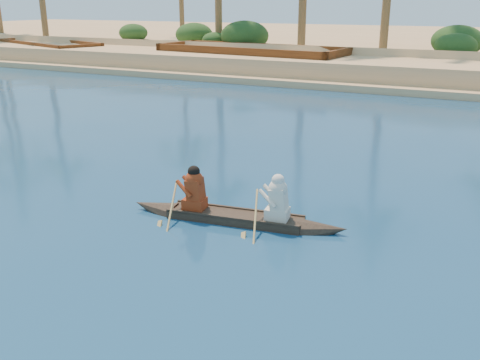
% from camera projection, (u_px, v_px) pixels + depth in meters
% --- Properties ---
extents(ground, '(160.00, 160.00, 0.00)m').
position_uv_depth(ground, '(199.00, 358.00, 6.99)').
color(ground, navy).
rests_on(ground, ground).
extents(sandy_embankment, '(150.00, 51.00, 1.50)m').
position_uv_depth(sandy_embankment, '(471.00, 49.00, 46.68)').
color(sandy_embankment, tan).
rests_on(sandy_embankment, ground).
extents(shrub_cluster, '(100.00, 6.00, 2.40)m').
position_uv_depth(shrub_cluster, '(454.00, 56.00, 33.39)').
color(shrub_cluster, '#1B3714').
rests_on(shrub_cluster, ground).
extents(canoe, '(4.79, 1.27, 1.31)m').
position_uv_depth(canoe, '(235.00, 210.00, 11.26)').
color(canoe, '#3C2E20').
rests_on(canoe, ground).
extents(barge_left, '(11.30, 6.87, 1.79)m').
position_uv_depth(barge_left, '(49.00, 52.00, 42.19)').
color(barge_left, brown).
rests_on(barge_left, ground).
extents(barge_mid, '(12.74, 5.37, 2.06)m').
position_uv_depth(barge_mid, '(250.00, 62.00, 34.76)').
color(barge_mid, brown).
rests_on(barge_mid, ground).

